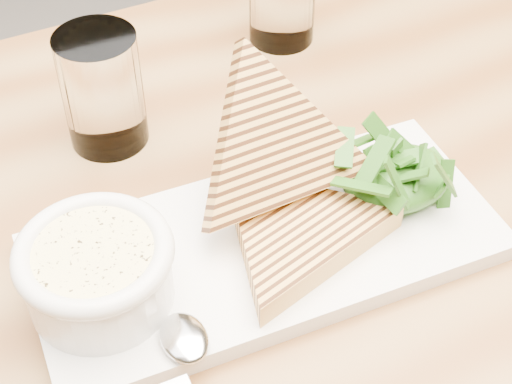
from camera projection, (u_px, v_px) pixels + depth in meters
name	position (u px, v px, depth m)	size (l,w,h in m)	color
table_top	(237.00, 297.00, 0.61)	(1.22, 0.81, 0.04)	olive
table_leg_br	(474.00, 160.00, 1.26)	(0.06, 0.06, 0.68)	olive
platter	(266.00, 246.00, 0.61)	(0.36, 0.16, 0.02)	white
soup_bowl	(99.00, 278.00, 0.55)	(0.10, 0.10, 0.04)	white
soup	(94.00, 255.00, 0.54)	(0.09, 0.09, 0.01)	#FDEB96
bowl_rim	(93.00, 253.00, 0.54)	(0.11, 0.11, 0.01)	white
sandwich_flat	(296.00, 232.00, 0.60)	(0.17, 0.17, 0.02)	#DAA24F
sandwich_lean	(275.00, 147.00, 0.60)	(0.17, 0.17, 0.09)	#DAA24F
salad_base	(396.00, 178.00, 0.63)	(0.09, 0.07, 0.04)	#17470F
arugula_pile	(398.00, 170.00, 0.62)	(0.11, 0.10, 0.05)	#356B1D
spoon_bowl	(184.00, 338.00, 0.54)	(0.03, 0.04, 0.01)	silver
glass_near	(102.00, 90.00, 0.68)	(0.07, 0.07, 0.11)	white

